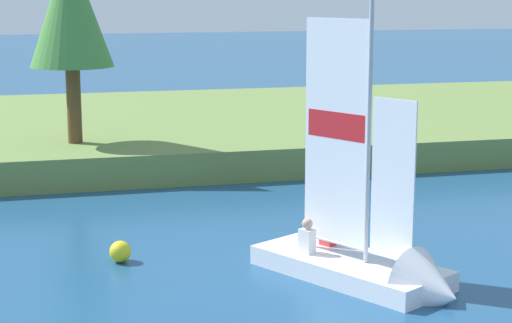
% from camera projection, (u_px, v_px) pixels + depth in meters
% --- Properties ---
extents(shore_bank, '(80.00, 14.87, 0.89)m').
position_uv_depth(shore_bank, '(168.00, 128.00, 30.59)').
color(shore_bank, olive).
rests_on(shore_bank, ground).
extents(shoreline_tree_centre, '(2.32, 2.32, 5.50)m').
position_uv_depth(shoreline_tree_centre, '(70.00, 8.00, 24.25)').
color(shoreline_tree_centre, brown).
rests_on(shoreline_tree_centre, shore_bank).
extents(sailboat, '(3.27, 4.31, 5.88)m').
position_uv_depth(sailboat, '(383.00, 267.00, 15.47)').
color(sailboat, white).
rests_on(sailboat, ground).
extents(channel_buoy, '(0.42, 0.42, 0.42)m').
position_uv_depth(channel_buoy, '(120.00, 252.00, 16.91)').
color(channel_buoy, yellow).
rests_on(channel_buoy, ground).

